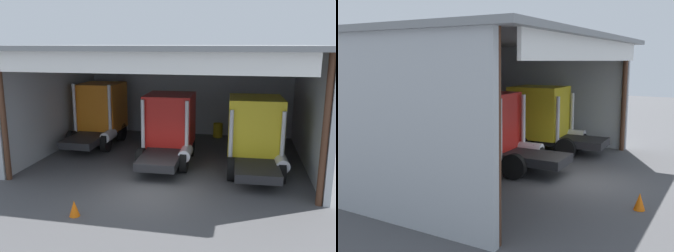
% 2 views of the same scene
% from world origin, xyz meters
% --- Properties ---
extents(ground_plane, '(80.00, 80.00, 0.00)m').
position_xyz_m(ground_plane, '(0.00, 0.00, 0.00)').
color(ground_plane, '#4C4C4F').
rests_on(ground_plane, ground).
extents(workshop_shed, '(13.73, 10.86, 5.66)m').
position_xyz_m(workshop_shed, '(0.00, 5.96, 3.88)').
color(workshop_shed, '#ADB2B7').
rests_on(workshop_shed, ground).
extents(truck_orange_center_left_bay, '(2.50, 5.22, 3.58)m').
position_xyz_m(truck_orange_center_left_bay, '(-4.69, 6.63, 1.84)').
color(truck_orange_center_left_bay, orange).
rests_on(truck_orange_center_left_bay, ground).
extents(truck_red_center_bay, '(2.57, 5.21, 3.30)m').
position_xyz_m(truck_red_center_bay, '(-0.09, 4.25, 1.74)').
color(truck_red_center_bay, red).
rests_on(truck_red_center_bay, ground).
extents(truck_yellow_center_right_bay, '(2.69, 5.01, 3.36)m').
position_xyz_m(truck_yellow_center_right_bay, '(4.06, 3.65, 1.78)').
color(truck_yellow_center_right_bay, yellow).
rests_on(truck_yellow_center_right_bay, ground).
extents(oil_drum, '(0.58, 0.58, 0.88)m').
position_xyz_m(oil_drum, '(1.96, 9.43, 0.44)').
color(oil_drum, gold).
rests_on(oil_drum, ground).
extents(tool_cart, '(0.90, 0.60, 1.00)m').
position_xyz_m(tool_cart, '(-2.05, 8.95, 0.50)').
color(tool_cart, '#1E59A5').
rests_on(tool_cart, ground).
extents(traffic_cone, '(0.36, 0.36, 0.56)m').
position_xyz_m(traffic_cone, '(-1.98, -2.48, 0.28)').
color(traffic_cone, orange).
rests_on(traffic_cone, ground).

